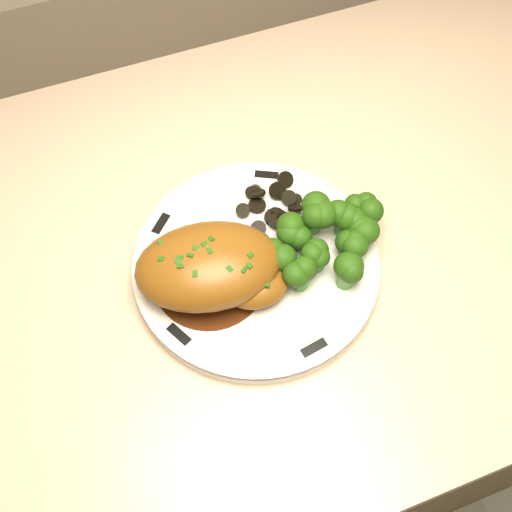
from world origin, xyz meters
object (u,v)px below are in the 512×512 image
object	(u,v)px
chicken_breast	(213,268)
broccoli_florets	(328,240)
plate	(256,265)
counter	(384,320)

from	to	relation	value
chicken_breast	broccoli_florets	xyz separation A→B (m)	(0.12, -0.01, -0.00)
plate	broccoli_florets	distance (m)	0.08
plate	chicken_breast	world-z (taller)	chicken_breast
chicken_breast	plate	bearing A→B (deg)	20.41
plate	broccoli_florets	xyz separation A→B (m)	(0.07, -0.02, 0.03)
plate	chicken_breast	size ratio (longest dim) A/B	1.59
counter	broccoli_florets	xyz separation A→B (m)	(-0.18, -0.05, 0.44)
broccoli_florets	plate	bearing A→B (deg)	167.23
broccoli_florets	counter	bearing A→B (deg)	17.12
counter	plate	world-z (taller)	counter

